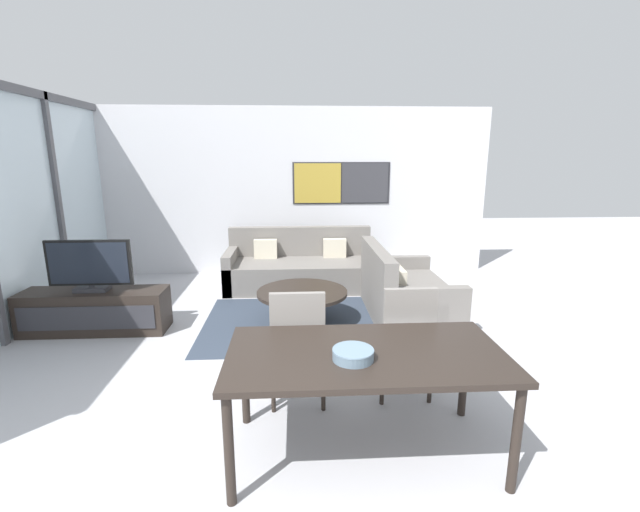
{
  "coord_description": "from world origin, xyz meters",
  "views": [
    {
      "loc": [
        0.2,
        -1.64,
        2.01
      ],
      "look_at": [
        0.46,
        2.84,
        0.95
      ],
      "focal_mm": 24.0,
      "sensor_mm": 36.0,
      "label": 1
    }
  ],
  "objects": [
    {
      "name": "wall_back",
      "position": [
        0.03,
        5.72,
        1.4
      ],
      "size": [
        7.02,
        0.09,
        2.8
      ],
      "color": "silver",
      "rests_on": "ground_plane"
    },
    {
      "name": "area_rug",
      "position": [
        0.27,
        3.3,
        0.0
      ],
      "size": [
        2.4,
        1.86,
        0.01
      ],
      "color": "#333D4C",
      "rests_on": "ground_plane"
    },
    {
      "name": "tv_console",
      "position": [
        -2.14,
        3.18,
        0.25
      ],
      "size": [
        1.62,
        0.46,
        0.49
      ],
      "color": "black",
      "rests_on": "ground_plane"
    },
    {
      "name": "television",
      "position": [
        -2.14,
        3.18,
        0.78
      ],
      "size": [
        0.94,
        0.2,
        0.6
      ],
      "color": "#2D2D33",
      "rests_on": "tv_console"
    },
    {
      "name": "sofa_main",
      "position": [
        0.27,
        4.86,
        0.28
      ],
      "size": [
        2.27,
        0.98,
        0.89
      ],
      "color": "slate",
      "rests_on": "ground_plane"
    },
    {
      "name": "sofa_side",
      "position": [
        1.54,
        3.49,
        0.28
      ],
      "size": [
        0.98,
        1.62,
        0.89
      ],
      "rotation": [
        0.0,
        0.0,
        1.57
      ],
      "color": "slate",
      "rests_on": "ground_plane"
    },
    {
      "name": "coffee_table",
      "position": [
        0.27,
        3.3,
        0.31
      ],
      "size": [
        1.1,
        1.1,
        0.41
      ],
      "color": "black",
      "rests_on": "ground_plane"
    },
    {
      "name": "dining_table",
      "position": [
        0.65,
        0.91,
        0.69
      ],
      "size": [
        1.81,
        0.92,
        0.76
      ],
      "color": "black",
      "rests_on": "ground_plane"
    },
    {
      "name": "dining_chair_left",
      "position": [
        0.21,
        1.54,
        0.54
      ],
      "size": [
        0.46,
        0.46,
        1.0
      ],
      "color": "gray",
      "rests_on": "ground_plane"
    },
    {
      "name": "dining_chair_centre",
      "position": [
        1.1,
        1.6,
        0.54
      ],
      "size": [
        0.46,
        0.46,
        1.0
      ],
      "color": "gray",
      "rests_on": "ground_plane"
    },
    {
      "name": "fruit_bowl",
      "position": [
        0.55,
        0.8,
        0.8
      ],
      "size": [
        0.26,
        0.26,
        0.07
      ],
      "color": "slate",
      "rests_on": "dining_table"
    }
  ]
}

